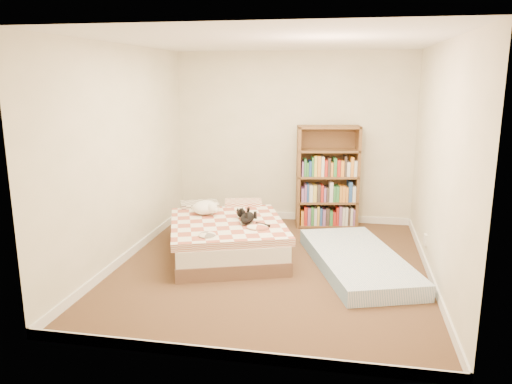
% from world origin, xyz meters
% --- Properties ---
extents(room, '(3.51, 4.01, 2.51)m').
position_xyz_m(room, '(0.00, 0.00, 1.20)').
color(room, '#46301E').
rests_on(room, ground).
extents(bed, '(1.80, 2.13, 0.48)m').
position_xyz_m(bed, '(-0.62, 0.39, 0.22)').
color(bed, brown).
rests_on(bed, room).
extents(bookshelf, '(0.93, 0.45, 1.47)m').
position_xyz_m(bookshelf, '(0.53, 1.75, 0.54)').
color(bookshelf, brown).
rests_on(bookshelf, room).
extents(floor_mattress, '(1.46, 2.13, 0.18)m').
position_xyz_m(floor_mattress, '(0.97, 0.13, 0.09)').
color(floor_mattress, '#749BC1').
rests_on(floor_mattress, room).
extents(black_cat, '(0.33, 0.60, 0.13)m').
position_xyz_m(black_cat, '(-0.33, 0.28, 0.49)').
color(black_cat, black).
rests_on(black_cat, bed).
extents(white_dog, '(0.37, 0.40, 0.17)m').
position_xyz_m(white_dog, '(-0.93, 0.52, 0.52)').
color(white_dog, white).
rests_on(white_dog, bed).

